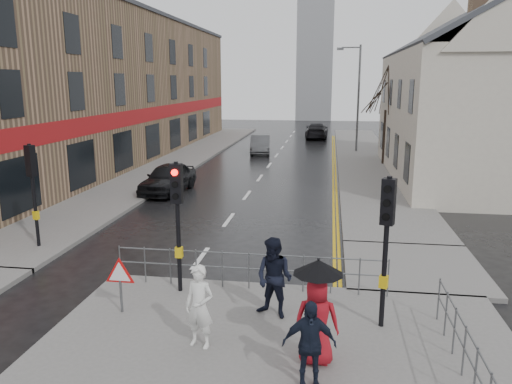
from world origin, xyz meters
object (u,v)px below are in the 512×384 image
(pedestrian_a, at_px, (199,307))
(pedestrian_with_umbrella, at_px, (317,308))
(pedestrian_b, at_px, (274,278))
(car_mid, at_px, (260,144))
(pedestrian_d, at_px, (309,344))
(car_parked, at_px, (168,178))

(pedestrian_a, bearing_deg, pedestrian_with_umbrella, 8.18)
(pedestrian_b, distance_m, car_mid, 27.64)
(pedestrian_b, relative_size, car_mid, 0.45)
(pedestrian_a, bearing_deg, pedestrian_d, -10.73)
(pedestrian_d, distance_m, car_parked, 17.31)
(pedestrian_a, relative_size, car_mid, 0.41)
(pedestrian_b, xyz_separation_m, car_mid, (-4.15, 27.33, -0.39))
(pedestrian_with_umbrella, relative_size, car_parked, 0.49)
(pedestrian_b, bearing_deg, pedestrian_d, -47.88)
(pedestrian_a, xyz_separation_m, car_mid, (-2.80, 28.87, -0.31))
(pedestrian_a, distance_m, car_mid, 29.01)
(pedestrian_b, bearing_deg, car_mid, 121.65)
(pedestrian_a, distance_m, car_parked, 15.41)
(pedestrian_with_umbrella, bearing_deg, pedestrian_b, 119.23)
(car_parked, bearing_deg, pedestrian_a, -64.56)
(pedestrian_b, distance_m, car_parked, 14.56)
(pedestrian_a, height_order, car_parked, pedestrian_a)
(pedestrian_b, relative_size, car_parked, 0.44)
(car_parked, distance_m, car_mid, 14.68)
(pedestrian_d, bearing_deg, pedestrian_with_umbrella, 74.80)
(pedestrian_with_umbrella, distance_m, car_parked, 16.65)
(pedestrian_a, xyz_separation_m, pedestrian_b, (1.36, 1.54, 0.07))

